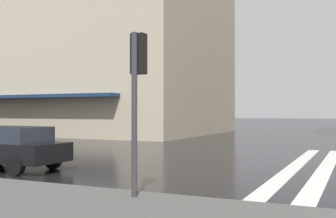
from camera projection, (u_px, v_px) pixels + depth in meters
name	position (u px, v px, depth m)	size (l,w,h in m)	color
haussmann_block_mid	(98.00, 21.00, 38.04)	(17.68, 21.22, 20.93)	tan
traffic_signal_post	(137.00, 78.00, 8.60)	(0.44, 0.30, 3.39)	#333338
car_black	(7.00, 147.00, 13.47)	(1.85, 4.10, 1.41)	black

